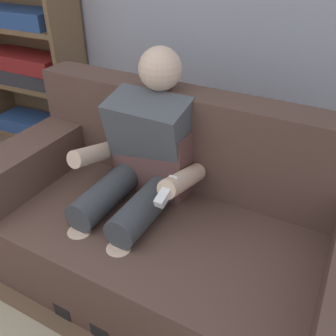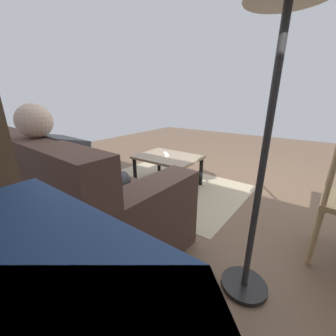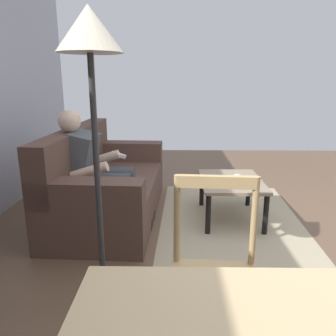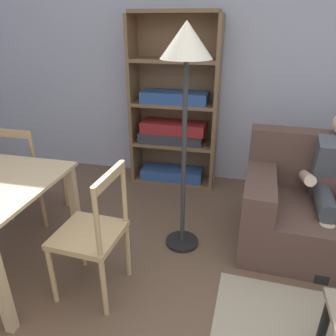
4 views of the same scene
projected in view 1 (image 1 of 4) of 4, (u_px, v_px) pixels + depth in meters
The scene contains 3 objects.
couch at pixel (174, 223), 1.81m from camera, with size 1.93×1.00×0.91m.
person_lounging at pixel (140, 169), 1.78m from camera, with size 0.61×0.89×1.12m.
bookshelf at pixel (25, 46), 2.90m from camera, with size 0.96×0.36×1.87m.
Camera 1 is at (1.71, 0.37, 1.55)m, focal length 38.47 mm.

